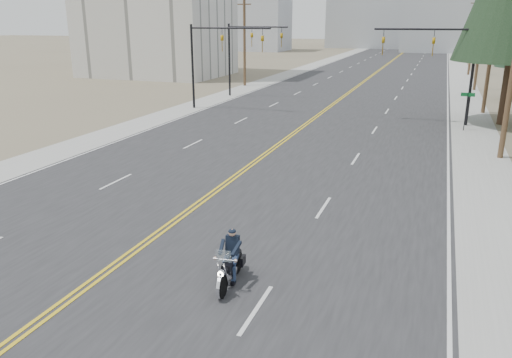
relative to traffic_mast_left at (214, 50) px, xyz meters
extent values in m
cube|color=#303033|center=(8.98, 38.00, -4.93)|extent=(20.00, 200.00, 0.01)
cube|color=#A5A5A0|center=(-2.52, 38.00, -4.93)|extent=(3.00, 200.00, 0.01)
cube|color=#A5A5A0|center=(20.48, 38.00, -4.93)|extent=(3.00, 200.00, 0.01)
cylinder|color=black|center=(-2.02, 0.00, -1.44)|extent=(0.20, 0.20, 7.00)
cylinder|color=black|center=(1.48, 0.00, 1.76)|extent=(7.00, 0.14, 0.14)
imported|color=#BF8C0C|center=(0.78, 0.00, 1.11)|extent=(0.21, 0.26, 1.30)
imported|color=#BF8C0C|center=(4.28, 0.00, 1.11)|extent=(0.21, 0.26, 1.30)
cylinder|color=black|center=(19.98, 0.00, -1.44)|extent=(0.20, 0.20, 7.00)
cylinder|color=black|center=(16.48, 0.00, 1.76)|extent=(7.00, 0.14, 0.14)
imported|color=#BF8C0C|center=(17.18, 0.00, 1.11)|extent=(0.21, 0.26, 1.30)
imported|color=#BF8C0C|center=(13.68, 0.00, 1.11)|extent=(0.21, 0.26, 1.30)
cylinder|color=black|center=(-2.02, 8.00, -1.44)|extent=(0.20, 0.20, 7.00)
cylinder|color=black|center=(0.98, 8.00, 1.76)|extent=(6.00, 0.14, 0.14)
imported|color=#BF8C0C|center=(0.38, 8.00, 1.11)|extent=(0.21, 0.26, 1.30)
imported|color=#BF8C0C|center=(3.38, 8.00, 1.11)|extent=(0.21, 0.26, 1.30)
cylinder|color=black|center=(19.78, -2.00, -3.64)|extent=(0.06, 0.06, 2.60)
cube|color=#0C5926|center=(19.78, -2.00, -2.44)|extent=(0.90, 0.03, 0.25)
cylinder|color=brown|center=(21.48, 6.00, 0.56)|extent=(0.30, 0.30, 11.00)
cylinder|color=brown|center=(21.48, 21.00, 0.81)|extent=(0.30, 0.30, 11.50)
cylinder|color=brown|center=(21.48, 38.00, 0.56)|extent=(0.30, 0.30, 11.00)
cube|color=brown|center=(21.48, 38.00, 4.56)|extent=(1.60, 0.12, 0.12)
cylinder|color=brown|center=(-3.52, 16.00, 0.31)|extent=(0.30, 0.30, 10.50)
cube|color=brown|center=(-3.52, 16.00, 4.06)|extent=(1.60, 0.12, 0.12)
cube|color=#B7BCC6|center=(-26.02, 83.00, 6.06)|extent=(14.00, 12.00, 22.00)
cube|color=#ADB2B7|center=(16.98, 93.00, 2.06)|extent=(18.00, 14.00, 14.00)
cube|color=#B7BCC6|center=(33.98, 118.00, 1.06)|extent=(14.00, 14.00, 12.00)
cube|color=#ADB2B7|center=(-41.02, 98.00, 3.06)|extent=(12.00, 12.00, 16.00)
cylinder|color=#382619|center=(22.48, 1.42, -2.67)|extent=(0.79, 0.79, 4.54)
camera|label=1|loc=(17.92, -38.80, 2.38)|focal=35.00mm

